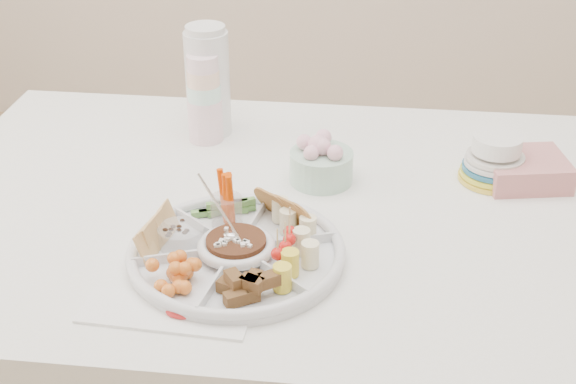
# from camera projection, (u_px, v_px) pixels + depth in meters

# --- Properties ---
(dining_table) EXTENTS (1.52, 1.02, 0.76)m
(dining_table) POSITION_uv_depth(u_px,v_px,m) (290.00, 350.00, 1.79)
(dining_table) COLOR white
(dining_table) RESTS_ON floor
(party_tray) EXTENTS (0.49, 0.49, 0.04)m
(party_tray) POSITION_uv_depth(u_px,v_px,m) (236.00, 250.00, 1.42)
(party_tray) COLOR silver
(party_tray) RESTS_ON dining_table
(bean_dip) EXTENTS (0.14, 0.14, 0.04)m
(bean_dip) POSITION_uv_depth(u_px,v_px,m) (236.00, 246.00, 1.41)
(bean_dip) COLOR #471D0D
(bean_dip) RESTS_ON party_tray
(tortillas) EXTENTS (0.12, 0.12, 0.05)m
(tortillas) POSITION_uv_depth(u_px,v_px,m) (290.00, 213.00, 1.48)
(tortillas) COLOR olive
(tortillas) RESTS_ON party_tray
(carrot_cucumber) EXTENTS (0.15, 0.15, 0.10)m
(carrot_cucumber) POSITION_uv_depth(u_px,v_px,m) (224.00, 194.00, 1.51)
(carrot_cucumber) COLOR #DE4200
(carrot_cucumber) RESTS_ON party_tray
(pita_raisins) EXTENTS (0.15, 0.15, 0.06)m
(pita_raisins) POSITION_uv_depth(u_px,v_px,m) (168.00, 228.00, 1.44)
(pita_raisins) COLOR #DCBC5E
(pita_raisins) RESTS_ON party_tray
(cherries) EXTENTS (0.14, 0.14, 0.04)m
(cherries) POSITION_uv_depth(u_px,v_px,m) (176.00, 273.00, 1.33)
(cherries) COLOR orange
(cherries) RESTS_ON party_tray
(granola_chunks) EXTENTS (0.13, 0.13, 0.04)m
(granola_chunks) POSITION_uv_depth(u_px,v_px,m) (250.00, 286.00, 1.30)
(granola_chunks) COLOR #402F11
(granola_chunks) RESTS_ON party_tray
(banana_tomato) EXTENTS (0.13, 0.13, 0.08)m
(banana_tomato) POSITION_uv_depth(u_px,v_px,m) (307.00, 244.00, 1.37)
(banana_tomato) COLOR #E1C566
(banana_tomato) RESTS_ON party_tray
(cup_stack) EXTENTS (0.10, 0.10, 0.22)m
(cup_stack) POSITION_uv_depth(u_px,v_px,m) (204.00, 95.00, 1.81)
(cup_stack) COLOR white
(cup_stack) RESTS_ON dining_table
(thermos) EXTENTS (0.11, 0.11, 0.26)m
(thermos) POSITION_uv_depth(u_px,v_px,m) (208.00, 80.00, 1.83)
(thermos) COLOR silver
(thermos) RESTS_ON dining_table
(flower_bowl) EXTENTS (0.17, 0.17, 0.10)m
(flower_bowl) POSITION_uv_depth(u_px,v_px,m) (321.00, 160.00, 1.66)
(flower_bowl) COLOR silver
(flower_bowl) RESTS_ON dining_table
(napkin_stack) EXTENTS (0.19, 0.17, 0.06)m
(napkin_stack) POSITION_uv_depth(u_px,v_px,m) (525.00, 170.00, 1.67)
(napkin_stack) COLOR tan
(napkin_stack) RESTS_ON dining_table
(plate_stack) EXTENTS (0.18, 0.18, 0.09)m
(plate_stack) POSITION_uv_depth(u_px,v_px,m) (495.00, 160.00, 1.67)
(plate_stack) COLOR gold
(plate_stack) RESTS_ON dining_table
(placemat) EXTENTS (0.28, 0.11, 0.01)m
(placemat) POSITION_uv_depth(u_px,v_px,m) (165.00, 314.00, 1.29)
(placemat) COLOR white
(placemat) RESTS_ON dining_table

